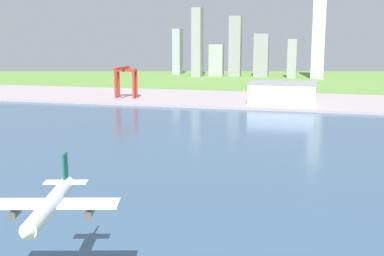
% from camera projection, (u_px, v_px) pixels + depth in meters
% --- Properties ---
extents(ground_plane, '(2400.00, 2400.00, 0.00)m').
position_uv_depth(ground_plane, '(232.00, 134.00, 353.11)').
color(ground_plane, '#62903E').
extents(water_bay, '(840.00, 360.00, 0.15)m').
position_uv_depth(water_bay, '(215.00, 153.00, 295.98)').
color(water_bay, '#385675').
rests_on(water_bay, ground).
extents(industrial_pier, '(840.00, 140.00, 2.50)m').
position_uv_depth(industrial_pier, '(263.00, 100.00, 533.75)').
color(industrial_pier, '#A49799').
rests_on(industrial_pier, ground).
extents(airplane_landing, '(35.51, 41.62, 13.22)m').
position_uv_depth(airplane_landing, '(50.00, 205.00, 126.78)').
color(airplane_landing, silver).
extents(port_crane_red, '(23.28, 38.74, 34.55)m').
position_uv_depth(port_crane_red, '(125.00, 75.00, 536.15)').
color(port_crane_red, '#B72D23').
rests_on(port_crane_red, industrial_pier).
extents(warehouse_main, '(66.45, 41.17, 21.17)m').
position_uv_depth(warehouse_main, '(282.00, 93.00, 497.70)').
color(warehouse_main, silver).
rests_on(warehouse_main, industrial_pier).
extents(distant_skyline, '(268.31, 64.21, 147.54)m').
position_uv_depth(distant_skyline, '(247.00, 46.00, 851.06)').
color(distant_skyline, '#9A9DA6').
rests_on(distant_skyline, ground).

